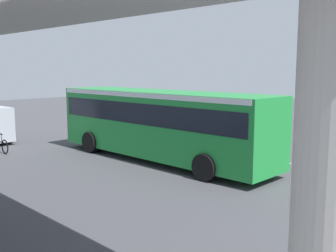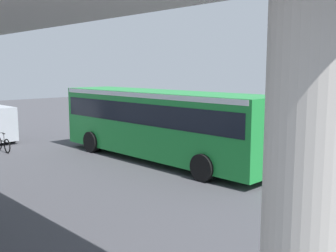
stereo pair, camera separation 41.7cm
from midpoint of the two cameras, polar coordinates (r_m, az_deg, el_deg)
ground at (r=19.18m, az=-0.89°, el=-4.32°), size 80.00×80.00×0.00m
city_bus at (r=18.07m, az=-1.85°, el=0.97°), size 11.54×2.85×3.15m
bicycle_black at (r=21.73m, az=-23.32°, el=-2.51°), size 1.77×0.44×0.96m
pedestrian at (r=22.86m, az=-0.77°, el=-0.04°), size 0.38×0.38×1.79m
traffic_sign at (r=20.44m, az=8.50°, el=1.73°), size 0.08×0.60×2.80m
lane_dash_left at (r=18.90m, az=13.77°, el=-4.73°), size 2.00×0.20×0.01m
lane_dash_centre at (r=21.16m, az=4.43°, el=-3.15°), size 2.00×0.20×0.01m
lane_dash_right at (r=23.89m, az=-2.93°, el=-1.85°), size 2.00×0.20×0.01m
lane_dash_rightmost at (r=26.93m, az=-8.70°, el=-0.80°), size 2.00×0.20×0.01m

